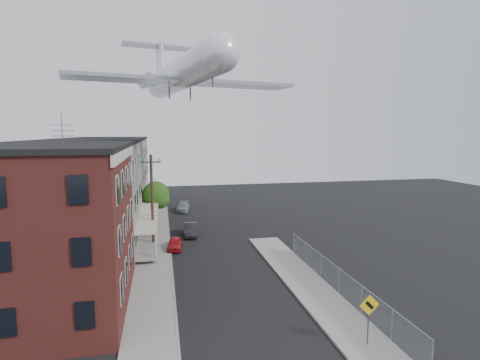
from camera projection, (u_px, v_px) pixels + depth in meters
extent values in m
plane|color=black|center=(258.00, 348.00, 19.32)|extent=(120.00, 120.00, 0.00)
cube|color=gray|center=(155.00, 232.00, 41.48)|extent=(3.00, 62.00, 0.12)
cube|color=gray|center=(312.00, 290.00, 26.27)|extent=(3.00, 26.00, 0.12)
cube|color=gray|center=(169.00, 231.00, 41.77)|extent=(0.15, 62.00, 0.14)
cube|color=gray|center=(293.00, 291.00, 25.97)|extent=(0.15, 26.00, 0.14)
cube|color=#3B1612|center=(42.00, 231.00, 23.02)|extent=(10.00, 12.00, 10.00)
cube|color=black|center=(36.00, 147.00, 22.36)|extent=(10.30, 12.30, 0.30)
cube|color=beige|center=(124.00, 154.00, 23.46)|extent=(0.16, 12.20, 0.60)
cylinder|color=#515156|center=(62.00, 130.00, 20.70)|extent=(0.04, 0.04, 2.00)
cube|color=slate|center=(76.00, 203.00, 32.23)|extent=(10.00, 7.00, 10.00)
cube|color=black|center=(72.00, 143.00, 31.58)|extent=(10.25, 7.00, 0.30)
cube|color=gray|center=(147.00, 248.00, 34.01)|extent=(1.80, 6.40, 0.25)
cube|color=beige|center=(147.00, 225.00, 33.73)|extent=(1.90, 6.50, 0.15)
cube|color=gray|center=(90.00, 191.00, 39.03)|extent=(10.00, 7.00, 10.00)
cube|color=black|center=(88.00, 141.00, 38.37)|extent=(10.25, 7.00, 0.30)
cube|color=gray|center=(150.00, 229.00, 40.81)|extent=(1.80, 6.40, 0.25)
cube|color=beige|center=(149.00, 209.00, 40.52)|extent=(1.90, 6.50, 0.15)
cube|color=slate|center=(101.00, 182.00, 45.82)|extent=(10.00, 7.00, 10.00)
cube|color=black|center=(99.00, 140.00, 45.16)|extent=(10.25, 7.00, 0.30)
cube|color=gray|center=(151.00, 215.00, 47.60)|extent=(1.80, 6.40, 0.25)
cube|color=beige|center=(151.00, 198.00, 47.32)|extent=(1.90, 6.50, 0.15)
cube|color=gray|center=(108.00, 175.00, 52.61)|extent=(10.00, 7.00, 10.00)
cube|color=black|center=(107.00, 139.00, 51.96)|extent=(10.25, 7.00, 0.30)
cube|color=gray|center=(152.00, 205.00, 54.39)|extent=(1.80, 6.40, 0.25)
cube|color=beige|center=(152.00, 190.00, 54.11)|extent=(1.90, 6.50, 0.15)
cube|color=slate|center=(114.00, 170.00, 59.41)|extent=(10.00, 7.00, 10.00)
cube|color=black|center=(113.00, 138.00, 58.75)|extent=(10.25, 7.00, 0.30)
cube|color=gray|center=(153.00, 197.00, 61.18)|extent=(1.80, 6.40, 0.25)
cube|color=beige|center=(153.00, 183.00, 60.90)|extent=(1.90, 6.50, 0.15)
cylinder|color=gray|center=(432.00, 359.00, 16.76)|extent=(0.06, 0.06, 1.90)
cylinder|color=gray|center=(392.00, 326.00, 19.67)|extent=(0.06, 0.06, 1.90)
cylinder|color=gray|center=(362.00, 301.00, 22.58)|extent=(0.06, 0.06, 1.90)
cylinder|color=gray|center=(339.00, 281.00, 25.49)|extent=(0.06, 0.06, 1.90)
cylinder|color=gray|center=(321.00, 266.00, 28.40)|extent=(0.06, 0.06, 1.90)
cylinder|color=gray|center=(306.00, 254.00, 31.31)|extent=(0.06, 0.06, 1.90)
cylinder|color=gray|center=(294.00, 243.00, 34.22)|extent=(0.06, 0.06, 1.90)
cube|color=gray|center=(340.00, 269.00, 25.37)|extent=(0.04, 18.00, 0.04)
cube|color=gray|center=(339.00, 281.00, 25.49)|extent=(0.02, 18.00, 1.80)
cylinder|color=#515156|center=(368.00, 322.00, 19.34)|extent=(0.07, 0.07, 2.60)
cube|color=yellow|center=(369.00, 305.00, 19.18)|extent=(1.10, 0.03, 1.10)
cube|color=black|center=(370.00, 305.00, 19.16)|extent=(0.52, 0.02, 0.52)
cylinder|color=black|center=(152.00, 202.00, 35.07)|extent=(0.26, 0.26, 9.00)
cube|color=black|center=(151.00, 162.00, 34.58)|extent=(1.80, 0.12, 0.12)
cylinder|color=black|center=(143.00, 160.00, 34.41)|extent=(0.08, 0.08, 0.25)
cylinder|color=black|center=(159.00, 160.00, 34.70)|extent=(0.08, 0.08, 0.25)
cylinder|color=black|center=(156.00, 214.00, 45.23)|extent=(0.24, 0.24, 2.40)
sphere|color=#174211|center=(156.00, 195.00, 44.93)|extent=(3.20, 3.20, 3.20)
sphere|color=#174211|center=(160.00, 199.00, 44.81)|extent=(2.24, 2.24, 2.24)
imported|color=#AF161C|center=(175.00, 244.00, 35.45)|extent=(1.65, 3.38, 1.11)
imported|color=black|center=(190.00, 230.00, 40.17)|extent=(1.58, 4.06, 1.32)
imported|color=gray|center=(183.00, 207.00, 52.60)|extent=(2.21, 4.30, 1.19)
cylinder|color=white|center=(182.00, 74.00, 39.60)|extent=(7.75, 23.58, 3.12)
sphere|color=white|center=(221.00, 53.00, 28.95)|extent=(3.12, 3.12, 3.12)
cone|color=white|center=(159.00, 86.00, 50.26)|extent=(3.65, 3.49, 3.12)
cube|color=#939399|center=(186.00, 82.00, 38.40)|extent=(23.77, 8.71, 0.34)
cylinder|color=#939399|center=(146.00, 81.00, 46.20)|extent=(2.31, 4.14, 1.56)
cylinder|color=#939399|center=(183.00, 83.00, 48.05)|extent=(2.31, 4.14, 1.56)
cube|color=white|center=(160.00, 65.00, 49.47)|extent=(0.98, 3.68, 5.47)
cube|color=#939399|center=(158.00, 47.00, 50.03)|extent=(9.59, 4.34, 0.24)
cylinder|color=#515156|center=(213.00, 79.00, 30.95)|extent=(0.16, 0.16, 1.17)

